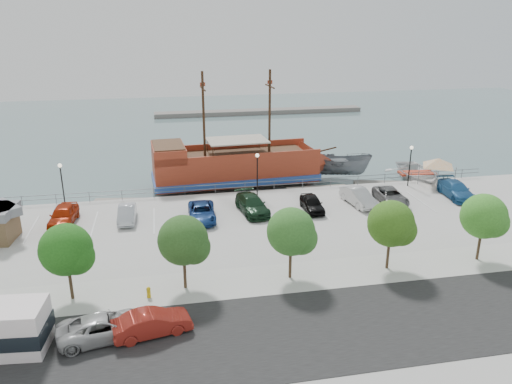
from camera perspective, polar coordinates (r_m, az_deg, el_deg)
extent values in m
plane|color=slate|center=(43.59, 1.80, -4.50)|extent=(160.00, 160.00, 0.00)
cube|color=black|center=(29.63, 8.87, -15.01)|extent=(100.00, 8.00, 0.04)
cube|color=beige|center=(34.47, 5.52, -9.54)|extent=(100.00, 4.00, 0.05)
cylinder|color=#585E64|center=(50.02, -0.14, 1.10)|extent=(50.00, 0.06, 0.06)
cylinder|color=#585E64|center=(50.14, -0.14, 0.67)|extent=(50.00, 0.06, 0.06)
cube|color=slate|center=(97.28, 0.41, 9.16)|extent=(40.00, 3.00, 0.80)
cube|color=#9A331D|center=(54.53, -2.37, 2.79)|extent=(17.84, 6.55, 2.85)
cube|color=#274A9A|center=(54.80, -2.36, 1.85)|extent=(18.19, 6.90, 0.66)
cone|color=#9A331D|center=(57.24, 7.12, 3.46)|extent=(3.82, 5.47, 5.26)
cube|color=#9A331D|center=(52.96, -9.98, 4.47)|extent=(3.62, 5.67, 1.53)
cube|color=#51321D|center=(52.76, -10.03, 5.33)|extent=(3.37, 5.22, 0.13)
cube|color=#51321D|center=(54.24, -1.83, 4.33)|extent=(14.52, 5.69, 0.16)
cube|color=#9A331D|center=(56.53, -2.97, 5.28)|extent=(17.52, 1.30, 0.77)
cube|color=#9A331D|center=(51.56, -1.78, 3.91)|extent=(17.52, 1.30, 0.77)
cylinder|color=#382111|center=(54.06, 1.57, 9.10)|extent=(0.28, 0.28, 8.99)
cylinder|color=#382111|center=(52.57, -6.01, 8.71)|extent=(0.28, 0.28, 8.99)
cylinder|color=#382111|center=(53.64, 1.59, 11.98)|extent=(0.36, 3.29, 0.15)
cylinder|color=#382111|center=(52.13, -6.11, 11.67)|extent=(0.36, 3.29, 0.15)
cube|color=#BBB09C|center=(53.78, -2.19, 5.94)|extent=(6.60, 4.55, 0.13)
cylinder|color=#382111|center=(57.18, 7.89, 4.77)|extent=(2.73, 0.34, 0.65)
imported|color=slate|center=(57.91, 9.47, 2.83)|extent=(7.72, 5.49, 2.80)
imported|color=silver|center=(58.84, 17.90, 1.81)|extent=(6.46, 8.48, 1.64)
cube|color=gray|center=(51.26, -14.66, -1.19)|extent=(6.60, 2.87, 0.37)
cube|color=gray|center=(53.59, 7.11, 0.22)|extent=(6.58, 1.98, 0.37)
cube|color=slate|center=(56.53, 14.93, 0.75)|extent=(7.74, 4.02, 0.43)
cylinder|color=slate|center=(54.93, 18.10, 1.93)|extent=(0.09, 0.09, 2.14)
cylinder|color=slate|center=(56.73, 19.89, 2.27)|extent=(0.09, 0.09, 2.14)
cylinder|color=slate|center=(53.32, 20.02, 1.20)|extent=(0.09, 0.09, 2.14)
cylinder|color=slate|center=(55.17, 21.79, 1.57)|extent=(0.09, 0.09, 2.14)
pyramid|color=silver|center=(54.52, 20.18, 3.65)|extent=(5.10, 5.10, 0.87)
imported|color=#AFAFAF|center=(29.30, -16.96, -14.54)|extent=(5.32, 3.18, 1.38)
imported|color=maroon|center=(28.94, -11.80, -14.45)|extent=(4.55, 2.37, 1.43)
cylinder|color=gold|center=(32.48, -12.16, -11.28)|extent=(0.25, 0.25, 0.62)
sphere|color=gold|center=(32.31, -12.20, -10.77)|extent=(0.27, 0.27, 0.27)
cylinder|color=black|center=(48.50, -21.21, 0.46)|extent=(0.12, 0.12, 4.00)
sphere|color=#FFF2CC|center=(47.91, -21.51, 2.84)|extent=(0.36, 0.36, 0.36)
cylinder|color=black|center=(48.48, 0.15, 1.81)|extent=(0.12, 0.12, 4.00)
sphere|color=#FFF2CC|center=(47.89, 0.15, 4.20)|extent=(0.36, 0.36, 0.36)
cylinder|color=black|center=(53.78, 17.14, 2.71)|extent=(0.12, 0.12, 4.00)
sphere|color=#FFF2CC|center=(53.25, 17.36, 4.87)|extent=(0.36, 0.36, 0.36)
cylinder|color=#473321|center=(33.32, -20.42, -9.75)|extent=(0.20, 0.20, 2.20)
sphere|color=#1D5415|center=(32.31, -20.89, -6.17)|extent=(3.20, 3.20, 3.20)
sphere|color=#1D5415|center=(32.10, -19.83, -6.99)|extent=(2.20, 2.20, 2.20)
cylinder|color=#473321|center=(32.77, -8.14, -9.12)|extent=(0.20, 0.20, 2.20)
sphere|color=#25491B|center=(31.75, -8.34, -5.47)|extent=(3.20, 3.20, 3.20)
sphere|color=#25491B|center=(31.67, -7.18, -6.28)|extent=(2.20, 2.20, 2.20)
cylinder|color=#473321|center=(33.71, 3.93, -8.11)|extent=(0.20, 0.20, 2.20)
sphere|color=#2E6023|center=(32.71, 4.02, -4.53)|extent=(3.20, 3.20, 3.20)
sphere|color=#2E6023|center=(32.76, 5.16, -5.29)|extent=(2.20, 2.20, 2.20)
cylinder|color=#473321|center=(36.00, 14.85, -6.88)|extent=(0.20, 0.20, 2.20)
sphere|color=#315A17|center=(35.07, 15.17, -3.50)|extent=(3.20, 3.20, 3.20)
sphere|color=#315A17|center=(35.24, 16.20, -4.20)|extent=(2.20, 2.20, 2.20)
cylinder|color=#473321|center=(39.43, 24.12, -5.63)|extent=(0.20, 0.20, 2.20)
sphere|color=#367A24|center=(38.58, 24.58, -2.53)|extent=(3.20, 3.20, 3.20)
sphere|color=#367A24|center=(38.84, 25.47, -3.15)|extent=(2.20, 2.20, 2.20)
imported|color=#A12105|center=(45.22, -21.16, -2.47)|extent=(2.28, 4.90, 1.63)
imported|color=silver|center=(44.26, -14.54, -2.42)|extent=(1.47, 4.08, 1.34)
imported|color=navy|center=(43.36, -6.23, -2.32)|extent=(2.51, 5.07, 1.38)
imported|color=black|center=(44.67, -0.45, -1.44)|extent=(2.82, 5.47, 1.52)
imported|color=black|center=(45.40, 6.42, -1.30)|extent=(1.80, 4.16, 1.40)
imported|color=beige|center=(47.53, 11.62, -0.53)|extent=(2.25, 4.86, 1.54)
imported|color=#5E5E5E|center=(48.77, 15.14, -0.44)|extent=(2.42, 4.89, 1.33)
imported|color=#21598F|center=(52.22, 21.89, 0.23)|extent=(2.57, 5.38, 1.51)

